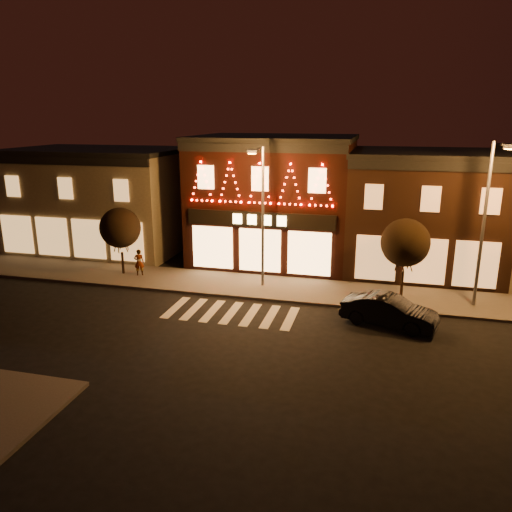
% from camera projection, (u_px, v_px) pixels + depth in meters
% --- Properties ---
extents(ground, '(120.00, 120.00, 0.00)m').
position_uv_depth(ground, '(204.00, 347.00, 21.34)').
color(ground, black).
rests_on(ground, ground).
extents(sidewalk_far, '(44.00, 4.00, 0.15)m').
position_uv_depth(sidewalk_far, '(286.00, 289.00, 28.31)').
color(sidewalk_far, '#47423D').
rests_on(sidewalk_far, ground).
extents(building_left, '(12.20, 8.28, 7.30)m').
position_uv_depth(building_left, '(101.00, 199.00, 36.49)').
color(building_left, '#6B634C').
rests_on(building_left, ground).
extents(building_pulp, '(10.20, 8.34, 8.30)m').
position_uv_depth(building_pulp, '(274.00, 199.00, 33.25)').
color(building_pulp, black).
rests_on(building_pulp, ground).
extents(building_right_a, '(9.20, 8.28, 7.50)m').
position_uv_depth(building_right_a, '(423.00, 212.00, 31.11)').
color(building_right_a, black).
rests_on(building_right_a, ground).
extents(streetlamp_mid, '(0.54, 1.79, 7.79)m').
position_uv_depth(streetlamp_mid, '(261.00, 207.00, 27.29)').
color(streetlamp_mid, '#59595E').
rests_on(streetlamp_mid, sidewalk_far).
extents(streetlamp_right, '(0.73, 1.89, 8.24)m').
position_uv_depth(streetlamp_right, '(487.00, 213.00, 24.15)').
color(streetlamp_right, '#59595E').
rests_on(streetlamp_right, sidewalk_far).
extents(tree_left, '(2.45, 2.45, 4.09)m').
position_uv_depth(tree_left, '(120.00, 228.00, 30.10)').
color(tree_left, black).
rests_on(tree_left, sidewalk_far).
extents(tree_right, '(2.54, 2.54, 4.25)m').
position_uv_depth(tree_right, '(405.00, 243.00, 26.13)').
color(tree_right, black).
rests_on(tree_right, sidewalk_far).
extents(dark_sedan, '(4.64, 2.64, 1.45)m').
position_uv_depth(dark_sedan, '(389.00, 311.00, 23.37)').
color(dark_sedan, black).
rests_on(dark_sedan, ground).
extents(pedestrian, '(0.69, 0.58, 1.63)m').
position_uv_depth(pedestrian, '(139.00, 262.00, 30.31)').
color(pedestrian, gray).
rests_on(pedestrian, sidewalk_far).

